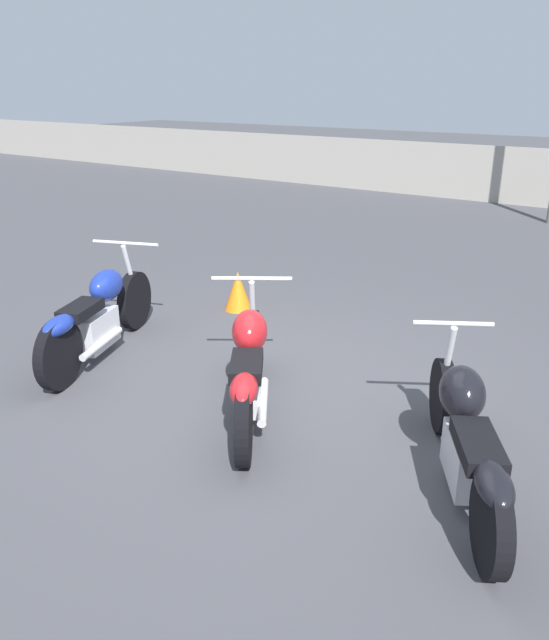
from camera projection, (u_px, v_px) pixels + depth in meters
ground_plane at (266, 393)px, 5.52m from camera, size 60.00×60.00×0.00m
fence_back at (543, 178)px, 13.42m from camera, size 40.00×0.04×1.25m
motorcycle_slot_0 at (98, 316)px, 6.11m from camera, size 0.99×2.05×1.01m
motorcycle_slot_1 at (249, 367)px, 5.02m from camera, size 1.25×1.78×0.99m
motorcycle_slot_2 at (466, 437)px, 4.06m from camera, size 1.15×1.88×0.95m
traffic_cone_near at (238, 291)px, 7.46m from camera, size 0.32×0.32×0.47m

